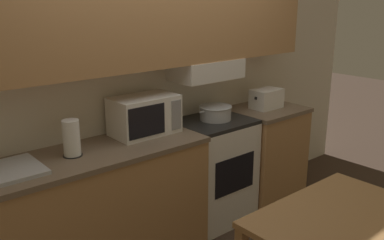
% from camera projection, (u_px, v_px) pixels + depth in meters
% --- Properties ---
extents(ground_plane, '(16.00, 16.00, 0.00)m').
position_uv_depth(ground_plane, '(148.00, 226.00, 3.71)').
color(ground_plane, '#3D2D23').
extents(wall_back, '(5.38, 0.38, 2.55)m').
position_uv_depth(wall_back, '(149.00, 50.00, 3.24)').
color(wall_back, silver).
rests_on(wall_back, ground_plane).
extents(lower_counter_main, '(1.70, 0.58, 0.91)m').
position_uv_depth(lower_counter_main, '(92.00, 214.00, 2.97)').
color(lower_counter_main, tan).
rests_on(lower_counter_main, ground_plane).
extents(lower_counter_right_stub, '(0.67, 0.58, 0.91)m').
position_uv_depth(lower_counter_right_stub, '(264.00, 154.00, 4.10)').
color(lower_counter_right_stub, tan).
rests_on(lower_counter_right_stub, ground_plane).
extents(stove_range, '(0.63, 0.53, 0.91)m').
position_uv_depth(stove_range, '(213.00, 171.00, 3.71)').
color(stove_range, white).
rests_on(stove_range, ground_plane).
extents(cooking_pot, '(0.35, 0.28, 0.12)m').
position_uv_depth(cooking_pot, '(215.00, 112.00, 3.58)').
color(cooking_pot, '#B7BABF').
rests_on(cooking_pot, stove_range).
extents(microwave, '(0.49, 0.30, 0.29)m').
position_uv_depth(microwave, '(145.00, 115.00, 3.20)').
color(microwave, white).
rests_on(microwave, lower_counter_main).
extents(toaster, '(0.30, 0.19, 0.18)m').
position_uv_depth(toaster, '(266.00, 98.00, 3.94)').
color(toaster, white).
rests_on(toaster, lower_counter_right_stub).
extents(sink_basin, '(0.45, 0.38, 0.29)m').
position_uv_depth(sink_basin, '(1.00, 171.00, 2.50)').
color(sink_basin, '#B7BABF').
rests_on(sink_basin, lower_counter_main).
extents(paper_towel_roll, '(0.13, 0.13, 0.24)m').
position_uv_depth(paper_towel_roll, '(71.00, 138.00, 2.75)').
color(paper_towel_roll, black).
rests_on(paper_towel_roll, lower_counter_main).
extents(dining_table, '(1.04, 0.76, 0.73)m').
position_uv_depth(dining_table, '(345.00, 234.00, 2.41)').
color(dining_table, '#9E7042').
rests_on(dining_table, ground_plane).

